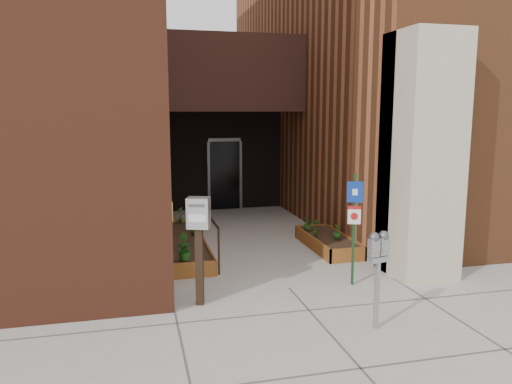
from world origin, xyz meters
TOP-DOWN VIEW (x-y plane):
  - ground at (0.00, 0.00)m, footprint 80.00×80.00m
  - architecture at (-0.18, 6.89)m, footprint 20.00×14.60m
  - planter_left at (-1.55, 2.70)m, footprint 0.90×3.60m
  - planter_right at (1.60, 2.20)m, footprint 0.80×2.20m
  - handrail at (-1.05, 2.65)m, footprint 0.04×3.34m
  - parking_meter at (0.69, -1.82)m, footprint 0.32×0.18m
  - sign_post at (1.13, -0.09)m, footprint 0.25×0.12m
  - payment_dropbox at (-1.58, -0.36)m, footprint 0.40×0.35m
  - shrub_left_a at (-1.67, 1.10)m, footprint 0.47×0.47m
  - shrub_left_b at (-1.63, 1.65)m, footprint 0.28×0.28m
  - shrub_left_c at (-1.25, 3.02)m, footprint 0.29×0.29m
  - shrub_left_d at (-1.46, 4.30)m, footprint 0.25×0.25m
  - shrub_right_a at (1.68, 1.90)m, footprint 0.23×0.23m
  - shrub_right_b at (1.35, 2.30)m, footprint 0.26×0.26m
  - shrub_right_c at (1.35, 2.84)m, footprint 0.36×0.36m

SIDE VIEW (x-z plane):
  - ground at x=0.00m, z-range 0.00..0.00m
  - planter_left at x=-1.55m, z-range -0.02..0.28m
  - planter_right at x=1.60m, z-range -0.02..0.28m
  - shrub_right_c at x=1.35m, z-range 0.30..0.59m
  - shrub_right_a at x=1.68m, z-range 0.30..0.60m
  - shrub_right_b at x=1.35m, z-range 0.30..0.66m
  - shrub_left_c at x=-1.25m, z-range 0.30..0.67m
  - shrub_left_b at x=-1.63m, z-range 0.30..0.67m
  - shrub_left_d at x=-1.46m, z-range 0.30..0.68m
  - shrub_left_a at x=-1.67m, z-range 0.30..0.69m
  - handrail at x=-1.05m, z-range 0.30..1.20m
  - parking_meter at x=0.69m, z-range 0.38..1.78m
  - sign_post at x=1.13m, z-range 0.23..2.19m
  - payment_dropbox at x=-1.58m, z-range 0.38..2.09m
  - architecture at x=-0.18m, z-range -0.02..9.98m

